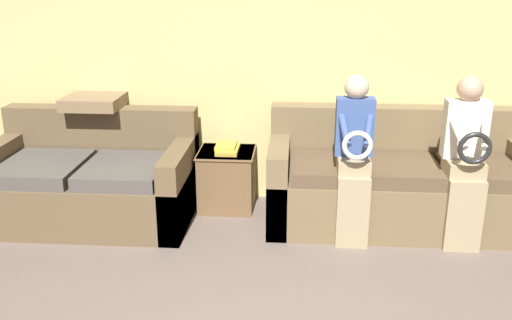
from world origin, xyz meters
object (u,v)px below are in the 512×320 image
Objects in this scene: side_shelf at (227,178)px; throw_pillow at (95,101)px; book_stack at (228,148)px; couch_side at (92,182)px; child_left_seated at (355,152)px; couch_main at (398,184)px; child_right_seated at (466,155)px.

side_shelf is 1.31m from throw_pillow.
couch_side is at bearing -165.45° from book_stack.
throw_pillow is at bearing 164.39° from child_left_seated.
couch_main is 1.45m from book_stack.
couch_side is 1.31× the size of child_right_seated.
child_right_seated is 2.48× the size of side_shelf.
child_left_seated is (-0.40, -0.36, 0.37)m from couch_main.
couch_main is at bearing -5.48° from throw_pillow.
couch_main is 4.41× the size of throw_pillow.
book_stack is at bearing -2.97° from throw_pillow.
side_shelf is 0.28m from book_stack.
couch_main is 1.26× the size of couch_side.
child_right_seated reaches higher than couch_side.
child_right_seated is at bearing -5.05° from couch_side.
child_left_seated is at bearing 179.98° from child_right_seated.
couch_side is at bearing -177.75° from couch_main.
child_left_seated is 1.16m from book_stack.
child_left_seated is at bearing -28.11° from side_shelf.
throw_pillow is at bearing 174.52° from couch_main.
child_right_seated reaches higher than throw_pillow.
throw_pillow is (-2.96, 0.60, 0.21)m from child_right_seated.
book_stack reaches higher than side_shelf.
couch_side is (-2.52, -0.10, -0.02)m from couch_main.
child_left_seated reaches higher than side_shelf.
couch_main is 1.44m from side_shelf.
couch_main is 0.65m from child_right_seated.
couch_side is 1.16m from book_stack.
throw_pillow is (-0.04, 0.35, 0.61)m from couch_side.
throw_pillow is at bearing 96.96° from couch_side.
child_left_seated is 2.66× the size of throw_pillow.
child_left_seated is 3.98× the size of book_stack.
throw_pillow is (-1.14, 0.06, 0.65)m from side_shelf.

